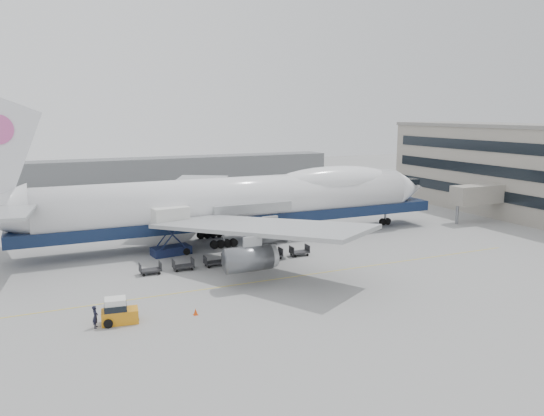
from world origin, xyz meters
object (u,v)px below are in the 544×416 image
airliner (241,200)px  baggage_tug (118,312)px  catering_truck (170,228)px  ground_worker (95,317)px

airliner → baggage_tug: airliner is taller
catering_truck → ground_worker: bearing=-127.2°
airliner → ground_worker: airliner is taller
catering_truck → airliner: bearing=10.0°
airliner → baggage_tug: (-20.21, -23.31, -4.65)m
baggage_tug → ground_worker: 1.88m
catering_truck → baggage_tug: size_ratio=1.90×
airliner → catering_truck: (-10.82, -3.48, -2.19)m
catering_truck → baggage_tug: bearing=-123.2°
baggage_tug → airliner: bearing=56.6°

